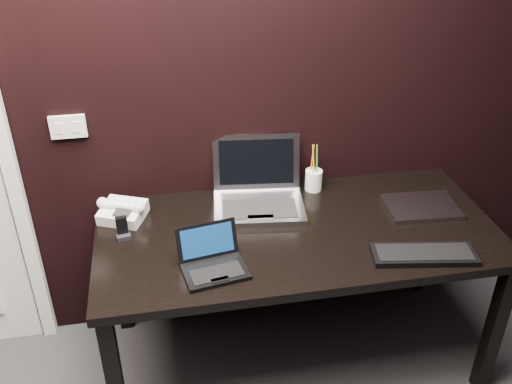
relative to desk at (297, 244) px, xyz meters
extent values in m
plane|color=black|center=(-0.30, 0.40, 0.64)|extent=(4.00, 0.00, 4.00)
cube|color=white|center=(-1.18, 0.37, 0.36)|extent=(0.06, 0.05, 2.11)
cube|color=silver|center=(-0.92, 0.39, 0.46)|extent=(0.15, 0.02, 0.10)
cube|color=silver|center=(-0.95, 0.38, 0.46)|extent=(0.03, 0.01, 0.05)
cube|color=silver|center=(-0.88, 0.38, 0.46)|extent=(0.03, 0.01, 0.05)
cube|color=black|center=(0.00, 0.00, 0.06)|extent=(1.70, 0.80, 0.04)
cube|color=black|center=(-0.80, -0.35, -0.31)|extent=(0.06, 0.06, 0.70)
cube|color=black|center=(0.80, -0.35, -0.31)|extent=(0.06, 0.06, 0.70)
cube|color=black|center=(-0.80, 0.35, -0.31)|extent=(0.06, 0.06, 0.70)
cube|color=black|center=(0.80, 0.35, -0.31)|extent=(0.06, 0.06, 0.70)
cube|color=black|center=(-0.38, -0.23, 0.09)|extent=(0.26, 0.20, 0.02)
cube|color=black|center=(-0.38, -0.25, 0.10)|extent=(0.21, 0.12, 0.00)
cube|color=black|center=(-0.37, -0.29, 0.10)|extent=(0.07, 0.04, 0.00)
cube|color=black|center=(-0.40, -0.13, 0.16)|extent=(0.24, 0.09, 0.14)
cube|color=#0A244D|center=(-0.40, -0.13, 0.16)|extent=(0.21, 0.07, 0.11)
cube|color=#9E9FA4|center=(-0.13, 0.18, 0.09)|extent=(0.43, 0.33, 0.03)
cube|color=black|center=(-0.14, 0.15, 0.11)|extent=(0.34, 0.20, 0.00)
cube|color=#A1A1A6|center=(-0.15, 0.07, 0.11)|extent=(0.12, 0.06, 0.00)
cube|color=gray|center=(-0.11, 0.36, 0.23)|extent=(0.41, 0.12, 0.25)
cube|color=black|center=(-0.11, 0.35, 0.23)|extent=(0.35, 0.10, 0.20)
cube|color=black|center=(0.44, -0.28, 0.09)|extent=(0.43, 0.20, 0.02)
cube|color=black|center=(0.44, -0.28, 0.10)|extent=(0.39, 0.17, 0.00)
cube|color=#939398|center=(0.59, 0.05, 0.09)|extent=(0.33, 0.25, 0.02)
cube|color=white|center=(-0.73, 0.22, 0.11)|extent=(0.23, 0.22, 0.08)
cylinder|color=white|center=(-0.73, 0.21, 0.15)|extent=(0.17, 0.10, 0.04)
sphere|color=silver|center=(-0.81, 0.24, 0.15)|extent=(0.07, 0.07, 0.05)
sphere|color=silver|center=(-0.66, 0.18, 0.15)|extent=(0.07, 0.07, 0.05)
cube|color=black|center=(-0.73, 0.17, 0.14)|extent=(0.08, 0.07, 0.01)
cube|color=black|center=(-0.73, 0.08, 0.13)|extent=(0.05, 0.03, 0.10)
cube|color=black|center=(-0.73, 0.06, 0.09)|extent=(0.06, 0.05, 0.02)
cylinder|color=white|center=(0.15, 0.31, 0.13)|extent=(0.10, 0.10, 0.10)
cylinder|color=#D05913|center=(0.15, 0.32, 0.24)|extent=(0.01, 0.03, 0.15)
cylinder|color=#258927|center=(0.16, 0.30, 0.24)|extent=(0.01, 0.03, 0.15)
cylinder|color=black|center=(0.16, 0.32, 0.24)|extent=(0.01, 0.02, 0.15)
cylinder|color=orange|center=(0.15, 0.30, 0.24)|extent=(0.01, 0.04, 0.15)
camera|label=1|loc=(-0.54, -1.93, 1.46)|focal=40.00mm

